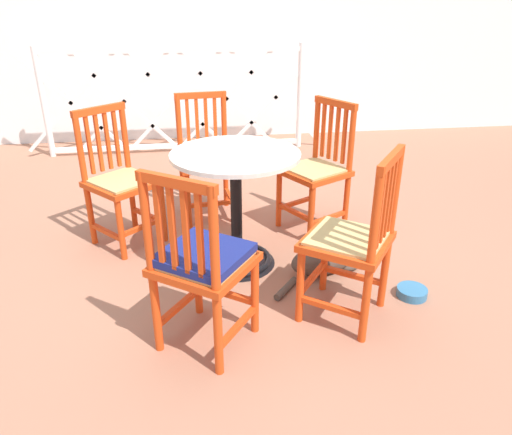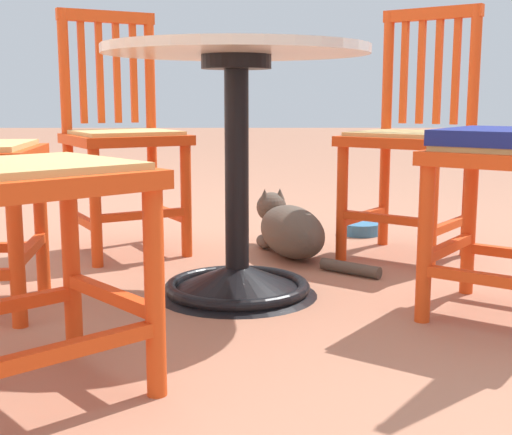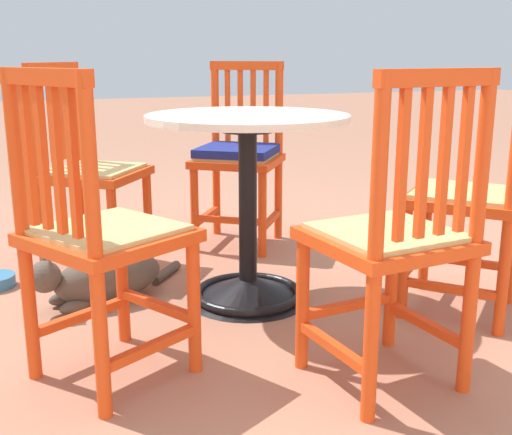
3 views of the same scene
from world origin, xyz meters
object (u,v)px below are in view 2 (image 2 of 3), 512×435
(orange_chair_near_fence, at_px, (411,140))
(orange_chair_by_planter, at_px, (122,138))
(orange_chair_tucked_in, at_px, (12,179))
(tabby_cat, at_px, (289,230))
(pet_water_bowl, at_px, (360,229))
(cafe_table, at_px, (237,201))

(orange_chair_near_fence, relative_size, orange_chair_by_planter, 1.00)
(orange_chair_tucked_in, xyz_separation_m, tabby_cat, (1.28, -0.59, -0.34))
(orange_chair_by_planter, relative_size, orange_chair_tucked_in, 1.00)
(orange_chair_tucked_in, bearing_deg, pet_water_bowl, -28.93)
(cafe_table, xyz_separation_m, tabby_cat, (0.55, -0.18, -0.19))
(orange_chair_near_fence, xyz_separation_m, pet_water_bowl, (0.42, 0.11, -0.41))
(tabby_cat, bearing_deg, orange_chair_near_fence, -94.02)
(cafe_table, height_order, orange_chair_tucked_in, orange_chair_tucked_in)
(cafe_table, relative_size, orange_chair_tucked_in, 0.83)
(orange_chair_near_fence, distance_m, pet_water_bowl, 0.60)
(cafe_table, distance_m, orange_chair_near_fence, 0.83)
(orange_chair_by_planter, xyz_separation_m, tabby_cat, (-0.06, -0.63, -0.34))
(orange_chair_tucked_in, bearing_deg, orange_chair_near_fence, -39.66)
(orange_chair_near_fence, height_order, pet_water_bowl, orange_chair_near_fence)
(tabby_cat, bearing_deg, orange_chair_by_planter, 84.14)
(cafe_table, height_order, orange_chair_near_fence, orange_chair_near_fence)
(pet_water_bowl, bearing_deg, cafe_table, 151.36)
(orange_chair_near_fence, height_order, orange_chair_tucked_in, same)
(orange_chair_tucked_in, bearing_deg, tabby_cat, -24.82)
(cafe_table, bearing_deg, pet_water_bowl, -28.64)
(orange_chair_tucked_in, bearing_deg, orange_chair_by_planter, 1.54)
(orange_chair_tucked_in, distance_m, pet_water_bowl, 1.95)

